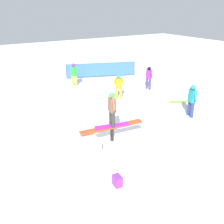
# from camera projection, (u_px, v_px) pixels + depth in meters

# --- Properties ---
(ground_plane) EXTENTS (60.00, 60.00, 0.00)m
(ground_plane) POSITION_uv_depth(u_px,v_px,m) (112.00, 140.00, 10.08)
(ground_plane) COLOR white
(rail_feature) EXTENTS (2.66, 0.56, 0.65)m
(rail_feature) POSITION_uv_depth(u_px,v_px,m) (112.00, 128.00, 9.86)
(rail_feature) COLOR black
(rail_feature) RESTS_ON ground
(snow_kicker_ramp) EXTENTS (1.95, 1.68, 0.52)m
(snow_kicker_ramp) POSITION_uv_depth(u_px,v_px,m) (71.00, 144.00, 9.32)
(snow_kicker_ramp) COLOR white
(snow_kicker_ramp) RESTS_ON ground
(main_rider_on_rail) EXTENTS (1.41, 0.75, 1.39)m
(main_rider_on_rail) POSITION_uv_depth(u_px,v_px,m) (112.00, 110.00, 9.55)
(main_rider_on_rail) COLOR #C61CA0
(main_rider_on_rail) RESTS_ON rail_feature
(bystander_orange) EXTENTS (0.60, 0.35, 1.47)m
(bystander_orange) POSITION_uv_depth(u_px,v_px,m) (119.00, 86.00, 14.15)
(bystander_orange) COLOR yellow
(bystander_orange) RESTS_ON ground
(bystander_green) EXTENTS (0.32, 0.69, 1.52)m
(bystander_green) POSITION_uv_depth(u_px,v_px,m) (74.00, 73.00, 16.57)
(bystander_green) COLOR gold
(bystander_green) RESTS_ON ground
(bystander_purple) EXTENTS (0.24, 0.62, 1.47)m
(bystander_purple) POSITION_uv_depth(u_px,v_px,m) (149.00, 77.00, 15.91)
(bystander_purple) COLOR #3E3778
(bystander_purple) RESTS_ON ground
(bystander_teal) EXTENTS (0.33, 0.71, 1.60)m
(bystander_teal) POSITION_uv_depth(u_px,v_px,m) (192.00, 99.00, 11.93)
(bystander_teal) COLOR navy
(bystander_teal) RESTS_ON ground
(loose_snowboard_lime) EXTENTS (1.39, 0.82, 0.02)m
(loose_snowboard_lime) POSITION_uv_depth(u_px,v_px,m) (182.00, 102.00, 14.07)
(loose_snowboard_lime) COLOR #81D233
(loose_snowboard_lime) RESTS_ON ground
(backpack_on_snow) EXTENTS (0.24, 0.32, 0.34)m
(backpack_on_snow) POSITION_uv_depth(u_px,v_px,m) (117.00, 181.00, 7.51)
(backpack_on_snow) COLOR purple
(backpack_on_snow) RESTS_ON ground
(safety_fence) EXTENTS (4.88, 1.82, 1.10)m
(safety_fence) POSITION_uv_depth(u_px,v_px,m) (101.00, 69.00, 18.64)
(safety_fence) COLOR blue
(safety_fence) RESTS_ON ground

